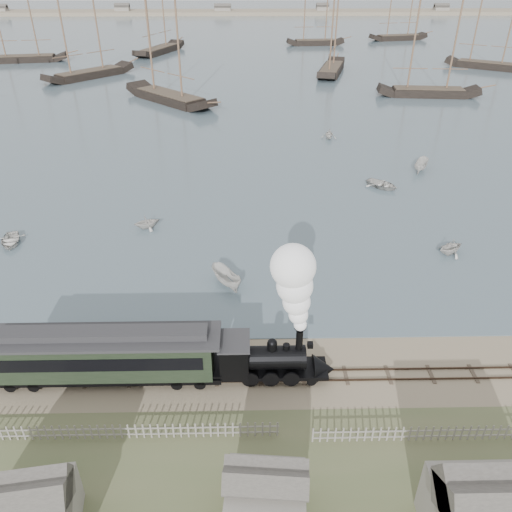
{
  "coord_description": "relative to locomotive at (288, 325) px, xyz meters",
  "views": [
    {
      "loc": [
        1.2,
        -27.42,
        25.21
      ],
      "look_at": [
        1.91,
        8.57,
        3.5
      ],
      "focal_mm": 35.0,
      "sensor_mm": 36.0,
      "label": 1
    }
  ],
  "objects": [
    {
      "name": "ground",
      "position": [
        -3.8,
        2.0,
        -4.57
      ],
      "size": [
        600.0,
        600.0,
        0.0
      ],
      "primitive_type": "plane",
      "color": "gray",
      "rests_on": "ground"
    },
    {
      "name": "harbor_water",
      "position": [
        -3.8,
        172.0,
        -4.54
      ],
      "size": [
        600.0,
        336.0,
        0.06
      ],
      "primitive_type": "cube",
      "color": "#4A5D6A",
      "rests_on": "ground"
    },
    {
      "name": "rail_track",
      "position": [
        -3.8,
        0.0,
        -4.53
      ],
      "size": [
        120.0,
        1.8,
        0.16
      ],
      "color": "#34261C",
      "rests_on": "ground"
    },
    {
      "name": "picket_fence_west",
      "position": [
        -10.3,
        -5.0,
        -4.57
      ],
      "size": [
        19.0,
        0.1,
        1.2
      ],
      "primitive_type": null,
      "color": "gray",
      "rests_on": "ground"
    },
    {
      "name": "picket_fence_east",
      "position": [
        8.7,
        -5.5,
        -4.57
      ],
      "size": [
        15.0,
        0.1,
        1.2
      ],
      "primitive_type": null,
      "color": "gray",
      "rests_on": "ground"
    },
    {
      "name": "far_spit",
      "position": [
        -3.8,
        252.0,
        -4.57
      ],
      "size": [
        500.0,
        20.0,
        1.8
      ],
      "primitive_type": "cube",
      "color": "gray",
      "rests_on": "ground"
    },
    {
      "name": "locomotive",
      "position": [
        0.0,
        0.0,
        0.0
      ],
      "size": [
        7.97,
        2.97,
        9.93
      ],
      "color": "black",
      "rests_on": "ground"
    },
    {
      "name": "passenger_coach",
      "position": [
        -12.21,
        0.0,
        -2.21
      ],
      "size": [
        15.52,
        2.99,
        3.77
      ],
      "color": "black",
      "rests_on": "ground"
    },
    {
      "name": "beached_dinghy",
      "position": [
        -16.82,
        2.92,
        -4.23
      ],
      "size": [
        3.02,
        3.73,
        0.68
      ],
      "primitive_type": "imported",
      "rotation": [
        0.0,
        0.0,
        1.35
      ],
      "color": "silver",
      "rests_on": "ground"
    },
    {
      "name": "rowboat_0",
      "position": [
        -26.68,
        19.13,
        -4.12
      ],
      "size": [
        4.37,
        3.62,
        0.78
      ],
      "primitive_type": "imported",
      "rotation": [
        0.0,
        0.0,
        0.27
      ],
      "color": "silver",
      "rests_on": "harbor_water"
    },
    {
      "name": "rowboat_1",
      "position": [
        -13.36,
        22.36,
        -3.79
      ],
      "size": [
        3.24,
        3.45,
        1.45
      ],
      "primitive_type": "imported",
      "rotation": [
        0.0,
        0.0,
        1.96
      ],
      "color": "silver",
      "rests_on": "harbor_water"
    },
    {
      "name": "rowboat_2",
      "position": [
        -4.55,
        11.3,
        -3.77
      ],
      "size": [
        3.99,
        3.43,
        1.49
      ],
      "primitive_type": "imported",
      "rotation": [
        0.0,
        0.0,
        3.76
      ],
      "color": "silver",
      "rests_on": "harbor_water"
    },
    {
      "name": "rowboat_3",
      "position": [
        14.48,
        32.76,
        -4.08
      ],
      "size": [
        5.1,
        5.11,
        0.87
      ],
      "primitive_type": "imported",
      "rotation": [
        0.0,
        0.0,
        0.79
      ],
      "color": "silver",
      "rests_on": "harbor_water"
    },
    {
      "name": "rowboat_4",
      "position": [
        17.3,
        16.36,
        -3.75
      ],
      "size": [
        3.56,
        3.73,
        1.53
      ],
      "primitive_type": "imported",
      "rotation": [
        0.0,
        0.0,
        5.18
      ],
      "color": "silver",
      "rests_on": "harbor_water"
    },
    {
      "name": "rowboat_5",
      "position": [
        21.06,
        38.4,
        -3.75
      ],
      "size": [
        4.17,
        3.25,
        1.53
      ],
      "primitive_type": "imported",
      "rotation": [
        0.0,
        0.0,
        2.62
      ],
      "color": "silver",
      "rests_on": "harbor_water"
    },
    {
      "name": "rowboat_7",
      "position": [
        10.62,
        52.6,
        -3.76
      ],
      "size": [
        3.31,
        3.0,
        1.51
      ],
      "primitive_type": "imported",
      "rotation": [
        0.0,
        0.0,
        6.08
      ],
      "color": "silver",
      "rests_on": "harbor_water"
    },
    {
      "name": "schooner_1",
      "position": [
        -40.08,
        100.17,
        5.49
      ],
      "size": [
        19.21,
        20.63,
        20.0
      ],
      "primitive_type": null,
      "rotation": [
        0.0,
        0.0,
        0.84
      ],
      "color": "black",
      "rests_on": "harbor_water"
    },
    {
      "name": "schooner_2",
      "position": [
        -17.91,
        76.62,
        5.49
      ],
      "size": [
        20.69,
        21.04,
        20.0
      ],
      "primitive_type": null,
      "rotation": [
        0.0,
        0.0,
        -0.8
      ],
      "color": "black",
      "rests_on": "harbor_water"
    },
    {
      "name": "schooner_3",
      "position": [
        18.72,
        104.27,
        5.49
      ],
      "size": [
        10.78,
        22.5,
        20.0
      ],
      "primitive_type": null,
      "rotation": [
        0.0,
        0.0,
        1.3
      ],
      "color": "black",
      "rests_on": "harbor_water"
    },
    {
      "name": "schooner_4",
      "position": [
        35.27,
        80.14,
        5.49
      ],
      "size": [
        21.02,
        6.82,
        20.0
      ],
      "primitive_type": null,
      "rotation": [
        0.0,
        0.0,
        -0.1
      ],
      "color": "black",
      "rests_on": "harbor_water"
    },
    {
      "name": "schooner_5",
      "position": [
        59.78,
        109.46,
        5.49
      ],
      "size": [
        19.67,
        15.14,
        20.0
      ],
      "primitive_type": null,
      "rotation": [
        0.0,
        0.0,
        -0.58
      ],
      "color": "black",
      "rests_on": "harbor_water"
    },
    {
      "name": "schooner_6",
      "position": [
        -63.44,
        121.47,
        5.49
      ],
      "size": [
        23.0,
        8.94,
        20.0
      ],
      "primitive_type": null,
      "rotation": [
        0.0,
        0.0,
        0.17
      ],
      "color": "black",
      "rests_on": "harbor_water"
    },
    {
      "name": "schooner_7",
      "position": [
        -28.45,
        135.57,
        5.49
      ],
      "size": [
        13.61,
        24.07,
        20.0
      ],
      "primitive_type": null,
      "rotation": [
        0.0,
        0.0,
        1.2
      ],
      "color": "black",
      "rests_on": "harbor_water"
    },
    {
      "name": "schooner_8",
      "position": [
        20.21,
        149.79,
        5.49
      ],
      "size": [
        18.78,
        5.57,
        20.0
      ],
      "primitive_type": null,
      "rotation": [
        0.0,
        0.0,
        0.07
      ],
      "color": "black",
      "rests_on": "harbor_water"
    },
    {
      "name": "schooner_9",
      "position": [
        50.36,
        160.73,
        5.49
      ],
      "size": [
        20.88,
        8.99,
        20.0
      ],
      "primitive_type": null,
      "rotation": [
        0.0,
        0.0,
        0.22
      ],
      "color": "black",
      "rests_on": "harbor_water"
    }
  ]
}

